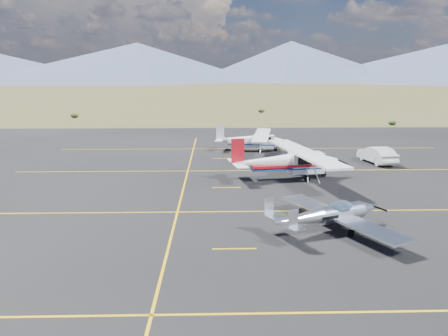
% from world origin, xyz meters
% --- Properties ---
extents(ground, '(1600.00, 1600.00, 0.00)m').
position_xyz_m(ground, '(0.00, 0.00, 0.00)').
color(ground, '#383D1C').
rests_on(ground, ground).
extents(apron, '(72.00, 72.00, 0.02)m').
position_xyz_m(apron, '(0.00, 7.00, 0.00)').
color(apron, black).
rests_on(apron, ground).
extents(aircraft_low_wing, '(6.36, 8.13, 1.83)m').
position_xyz_m(aircraft_low_wing, '(1.88, -1.31, 0.87)').
color(aircraft_low_wing, silver).
rests_on(aircraft_low_wing, apron).
extents(aircraft_cessna, '(7.67, 12.59, 3.18)m').
position_xyz_m(aircraft_cessna, '(1.68, 10.01, 1.41)').
color(aircraft_cessna, white).
rests_on(aircraft_cessna, apron).
extents(aircraft_plain, '(6.48, 10.68, 2.69)m').
position_xyz_m(aircraft_plain, '(0.07, 22.55, 1.20)').
color(aircraft_plain, white).
rests_on(aircraft_plain, apron).
extents(sedan, '(2.31, 4.79, 1.51)m').
position_xyz_m(sedan, '(10.71, 15.89, 0.77)').
color(sedan, silver).
rests_on(sedan, apron).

